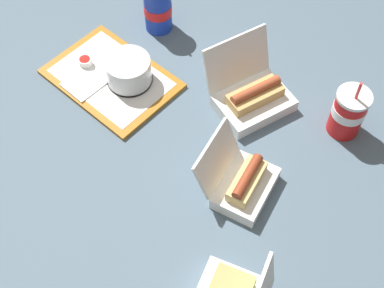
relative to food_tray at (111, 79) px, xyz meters
name	(u,v)px	position (x,y,z in m)	size (l,w,h in m)	color
ground_plane	(197,165)	(0.39, -0.01, -0.01)	(3.20, 3.20, 0.00)	#4C6070
food_tray	(111,79)	(0.00, 0.00, 0.00)	(0.40, 0.30, 0.01)	#A56619
cake_container	(129,71)	(0.05, 0.03, 0.05)	(0.13, 0.13, 0.08)	black
ketchup_cup	(85,62)	(-0.09, -0.03, 0.02)	(0.04, 0.04, 0.02)	white
napkin_stack	(83,84)	(-0.03, -0.08, 0.01)	(0.10, 0.10, 0.00)	white
plastic_fork	(110,52)	(-0.08, 0.06, 0.01)	(0.11, 0.01, 0.01)	white
clamshell_hotdog_left	(242,182)	(0.52, 0.02, 0.03)	(0.22, 0.22, 0.15)	white
clamshell_hotdog_center	(252,96)	(0.34, 0.24, 0.03)	(0.23, 0.24, 0.18)	white
soda_cup_left	(348,112)	(0.57, 0.37, 0.07)	(0.09, 0.09, 0.21)	red
soda_cup_center	(158,7)	(-0.08, 0.25, 0.08)	(0.09, 0.09, 0.22)	#1938B7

